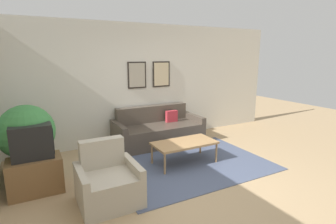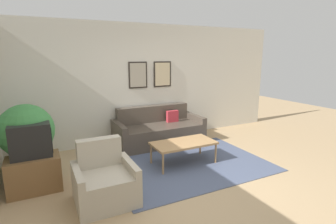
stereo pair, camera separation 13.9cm
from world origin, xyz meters
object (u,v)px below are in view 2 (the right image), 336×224
object	(u,v)px
tv	(31,141)
armchair	(105,182)
potted_plant_tall	(26,132)
coffee_table	(184,144)
couch	(159,131)

from	to	relation	value
tv	armchair	xyz separation A→B (m)	(0.87, -0.76, -0.50)
armchair	potted_plant_tall	distance (m)	1.55
coffee_table	potted_plant_tall	size ratio (longest dim) A/B	0.93
couch	coffee_table	world-z (taller)	couch
couch	tv	distance (m)	2.84
tv	potted_plant_tall	world-z (taller)	potted_plant_tall
tv	coffee_table	bearing A→B (deg)	-2.90
couch	coffee_table	xyz separation A→B (m)	(-0.07, -1.27, 0.09)
coffee_table	armchair	xyz separation A→B (m)	(-1.62, -0.63, -0.11)
coffee_table	tv	xyz separation A→B (m)	(-2.49, 0.13, 0.39)
couch	potted_plant_tall	bearing A→B (deg)	-163.41
coffee_table	armchair	distance (m)	1.74
coffee_table	tv	size ratio (longest dim) A/B	2.10
armchair	potted_plant_tall	world-z (taller)	potted_plant_tall
coffee_table	armchair	size ratio (longest dim) A/B	1.40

